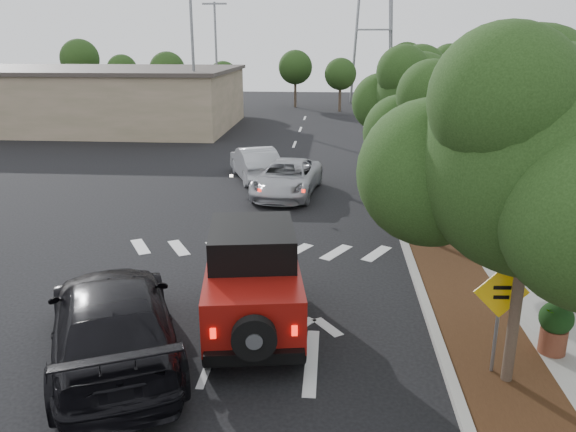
# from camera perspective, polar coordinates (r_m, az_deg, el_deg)

# --- Properties ---
(ground) EXTENTS (120.00, 120.00, 0.00)m
(ground) POSITION_cam_1_polar(r_m,az_deg,el_deg) (11.69, -7.75, -13.99)
(ground) COLOR black
(ground) RESTS_ON ground
(curb) EXTENTS (0.20, 70.00, 0.15)m
(curb) POSITION_cam_1_polar(r_m,az_deg,el_deg) (22.65, 10.22, 1.83)
(curb) COLOR #9E9B93
(curb) RESTS_ON ground
(planting_strip) EXTENTS (1.80, 70.00, 0.12)m
(planting_strip) POSITION_cam_1_polar(r_m,az_deg,el_deg) (22.78, 12.73, 1.73)
(planting_strip) COLOR black
(planting_strip) RESTS_ON ground
(sidewalk) EXTENTS (2.00, 70.00, 0.12)m
(sidewalk) POSITION_cam_1_polar(r_m,az_deg,el_deg) (23.13, 17.39, 1.59)
(sidewalk) COLOR gray
(sidewalk) RESTS_ON ground
(hedge) EXTENTS (0.80, 70.00, 0.80)m
(hedge) POSITION_cam_1_polar(r_m,az_deg,el_deg) (23.39, 20.81, 2.28)
(hedge) COLOR black
(hedge) RESTS_ON ground
(commercial_building) EXTENTS (22.00, 12.00, 4.00)m
(commercial_building) POSITION_cam_1_polar(r_m,az_deg,el_deg) (43.93, -20.46, 11.08)
(commercial_building) COLOR #807658
(commercial_building) RESTS_ON ground
(transmission_tower) EXTENTS (7.00, 4.00, 28.00)m
(transmission_tower) POSITION_cam_1_polar(r_m,az_deg,el_deg) (58.16, 8.37, 11.30)
(transmission_tower) COLOR slate
(transmission_tower) RESTS_ON ground
(street_tree_near) EXTENTS (3.80, 3.80, 5.92)m
(street_tree_near) POSITION_cam_1_polar(r_m,az_deg,el_deg) (11.52, 21.21, -15.67)
(street_tree_near) COLOR black
(street_tree_near) RESTS_ON ground
(street_tree_mid) EXTENTS (3.20, 3.20, 5.32)m
(street_tree_mid) POSITION_cam_1_polar(r_m,az_deg,el_deg) (17.63, 15.06, -3.31)
(street_tree_mid) COLOR black
(street_tree_mid) RESTS_ON ground
(street_tree_far) EXTENTS (3.40, 3.40, 5.62)m
(street_tree_far) POSITION_cam_1_polar(r_m,az_deg,el_deg) (23.75, 12.40, 2.24)
(street_tree_far) COLOR black
(street_tree_far) RESTS_ON ground
(light_pole_a) EXTENTS (2.00, 0.22, 9.00)m
(light_pole_a) POSITION_cam_1_polar(r_m,az_deg,el_deg) (37.29, -9.23, 7.88)
(light_pole_a) COLOR slate
(light_pole_a) RESTS_ON ground
(light_pole_b) EXTENTS (2.00, 0.22, 9.00)m
(light_pole_b) POSITION_cam_1_polar(r_m,az_deg,el_deg) (49.10, -7.08, 10.24)
(light_pole_b) COLOR slate
(light_pole_b) RESTS_ON ground
(red_jeep) EXTENTS (2.51, 4.56, 2.25)m
(red_jeep) POSITION_cam_1_polar(r_m,az_deg,el_deg) (12.31, -3.60, -6.16)
(red_jeep) COLOR black
(red_jeep) RESTS_ON ground
(silver_suv_ahead) EXTENTS (2.90, 5.23, 1.38)m
(silver_suv_ahead) POSITION_cam_1_polar(r_m,az_deg,el_deg) (22.90, -0.08, 3.88)
(silver_suv_ahead) COLOR #A6A7AE
(silver_suv_ahead) RESTS_ON ground
(black_suv_oncoming) EXTENTS (4.46, 6.20, 1.67)m
(black_suv_oncoming) POSITION_cam_1_polar(r_m,az_deg,el_deg) (11.67, -17.37, -10.07)
(black_suv_oncoming) COLOR black
(black_suv_oncoming) RESTS_ON ground
(silver_sedan_oncoming) EXTENTS (3.03, 4.79, 1.49)m
(silver_sedan_oncoming) POSITION_cam_1_polar(r_m,az_deg,el_deg) (25.57, -3.37, 5.42)
(silver_sedan_oncoming) COLOR #A6A7AD
(silver_sedan_oncoming) RESTS_ON ground
(parked_suv) EXTENTS (4.81, 2.47, 1.57)m
(parked_suv) POSITION_cam_1_polar(r_m,az_deg,el_deg) (37.28, -12.05, 8.94)
(parked_suv) COLOR #94969B
(parked_suv) RESTS_ON ground
(speed_hump_sign) EXTENTS (1.01, 0.10, 2.14)m
(speed_hump_sign) POSITION_cam_1_polar(r_m,az_deg,el_deg) (10.96, 20.70, -8.49)
(speed_hump_sign) COLOR slate
(speed_hump_sign) RESTS_ON ground
(terracotta_planter) EXTENTS (0.66, 0.66, 1.14)m
(terracotta_planter) POSITION_cam_1_polar(r_m,az_deg,el_deg) (12.37, 25.54, -9.75)
(terracotta_planter) COLOR brown
(terracotta_planter) RESTS_ON ground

